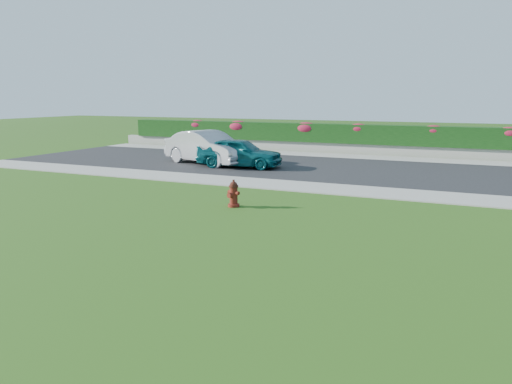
% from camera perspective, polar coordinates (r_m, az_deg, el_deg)
% --- Properties ---
extents(ground, '(120.00, 120.00, 0.00)m').
position_cam_1_polar(ground, '(9.98, -5.23, -8.42)').
color(ground, black).
rests_on(ground, ground).
extents(street_far, '(26.00, 8.00, 0.04)m').
position_cam_1_polar(street_far, '(24.42, 0.62, 3.18)').
color(street_far, black).
rests_on(street_far, ground).
extents(sidewalk_far, '(24.00, 2.00, 0.04)m').
position_cam_1_polar(sidewalk_far, '(20.49, -7.56, 1.60)').
color(sidewalk_far, gray).
rests_on(sidewalk_far, ground).
extents(sidewalk_beyond, '(34.00, 2.00, 0.04)m').
position_cam_1_polar(sidewalk_beyond, '(27.96, 12.33, 3.91)').
color(sidewalk_beyond, gray).
rests_on(sidewalk_beyond, ground).
extents(retaining_wall, '(34.00, 0.40, 0.60)m').
position_cam_1_polar(retaining_wall, '(29.39, 12.97, 4.76)').
color(retaining_wall, gray).
rests_on(retaining_wall, ground).
extents(hedge, '(32.00, 0.90, 1.10)m').
position_cam_1_polar(hedge, '(29.42, 13.08, 6.43)').
color(hedge, black).
rests_on(hedge, retaining_wall).
extents(fire_hydrant, '(0.43, 0.41, 0.83)m').
position_cam_1_polar(fire_hydrant, '(15.06, -2.59, -0.23)').
color(fire_hydrant, '#4B0D0B').
rests_on(fire_hydrant, ground).
extents(sedan_teal, '(4.12, 1.98, 1.36)m').
position_cam_1_polar(sedan_teal, '(23.23, -1.90, 4.52)').
color(sedan_teal, '#0B4F56').
rests_on(sedan_teal, street_far).
extents(sedan_silver, '(5.15, 3.15, 1.60)m').
position_cam_1_polar(sedan_silver, '(24.51, -5.49, 5.09)').
color(sedan_silver, '#9D9FA5').
rests_on(sedan_silver, street_far).
extents(flower_clump_a, '(1.24, 0.80, 0.62)m').
position_cam_1_polar(flower_clump_a, '(33.44, -6.68, 7.66)').
color(flower_clump_a, '#A81C42').
rests_on(flower_clump_a, hedge).
extents(flower_clump_b, '(1.41, 0.91, 0.71)m').
position_cam_1_polar(flower_clump_b, '(32.02, -2.05, 7.52)').
color(flower_clump_b, '#A81C42').
rests_on(flower_clump_b, hedge).
extents(flower_clump_c, '(1.40, 0.90, 0.70)m').
position_cam_1_polar(flower_clump_c, '(30.29, 5.76, 7.29)').
color(flower_clump_c, '#A81C42').
rests_on(flower_clump_c, hedge).
extents(flower_clump_d, '(1.20, 0.77, 0.60)m').
position_cam_1_polar(flower_clump_d, '(29.45, 11.63, 7.10)').
color(flower_clump_d, '#A81C42').
rests_on(flower_clump_d, hedge).
extents(flower_clump_e, '(1.16, 0.75, 0.58)m').
position_cam_1_polar(flower_clump_e, '(28.84, 19.63, 6.64)').
color(flower_clump_e, '#A81C42').
rests_on(flower_clump_e, hedge).
extents(flower_clump_f, '(1.23, 0.79, 0.62)m').
position_cam_1_polar(flower_clump_f, '(28.78, 27.03, 6.05)').
color(flower_clump_f, '#A81C42').
rests_on(flower_clump_f, hedge).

